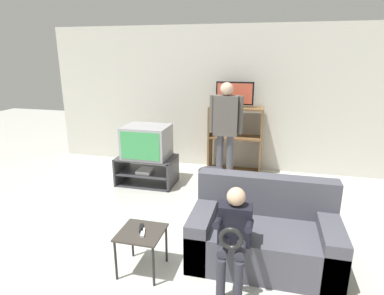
% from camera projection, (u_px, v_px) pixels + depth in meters
% --- Properties ---
extents(wall_back, '(6.40, 0.06, 2.60)m').
position_uv_depth(wall_back, '(215.00, 99.00, 5.93)').
color(wall_back, beige).
rests_on(wall_back, ground_plane).
extents(tv_stand, '(0.95, 0.60, 0.46)m').
position_uv_depth(tv_stand, '(147.00, 170.00, 5.36)').
color(tv_stand, '#38383D').
rests_on(tv_stand, ground_plane).
extents(television_main, '(0.72, 0.59, 0.52)m').
position_uv_depth(television_main, '(147.00, 142.00, 5.24)').
color(television_main, '#9E9EA3').
rests_on(television_main, tv_stand).
extents(media_shelf, '(0.95, 0.39, 1.20)m').
position_uv_depth(media_shelf, '(235.00, 140.00, 5.77)').
color(media_shelf, brown).
rests_on(media_shelf, ground_plane).
extents(television_flat, '(0.65, 0.20, 0.44)m').
position_uv_depth(television_flat, '(235.00, 95.00, 5.55)').
color(television_flat, black).
rests_on(television_flat, media_shelf).
extents(folding_stool, '(0.45, 0.37, 0.65)m').
position_uv_depth(folding_stool, '(211.00, 180.00, 4.19)').
color(folding_stool, '#B7B7BC').
rests_on(folding_stool, ground_plane).
extents(snack_table, '(0.43, 0.43, 0.44)m').
position_uv_depth(snack_table, '(141.00, 237.00, 3.13)').
color(snack_table, '#38332D').
rests_on(snack_table, ground_plane).
extents(remote_control_black, '(0.08, 0.15, 0.02)m').
position_uv_depth(remote_control_black, '(141.00, 228.00, 3.16)').
color(remote_control_black, black).
rests_on(remote_control_black, snack_table).
extents(remote_control_white, '(0.08, 0.15, 0.02)m').
position_uv_depth(remote_control_white, '(143.00, 233.00, 3.08)').
color(remote_control_white, silver).
rests_on(remote_control_white, snack_table).
extents(couch, '(1.48, 0.83, 0.84)m').
position_uv_depth(couch, '(263.00, 235.00, 3.35)').
color(couch, '#4C4C56').
rests_on(couch, ground_plane).
extents(person_standing_adult, '(0.53, 0.20, 1.68)m').
position_uv_depth(person_standing_adult, '(226.00, 124.00, 5.10)').
color(person_standing_adult, '#4C4C56').
rests_on(person_standing_adult, ground_plane).
extents(person_seated_child, '(0.33, 0.43, 0.96)m').
position_uv_depth(person_seated_child, '(234.00, 232.00, 2.87)').
color(person_seated_child, '#2D2D38').
rests_on(person_seated_child, ground_plane).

